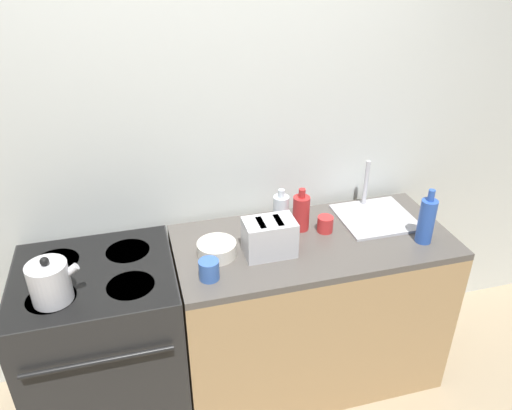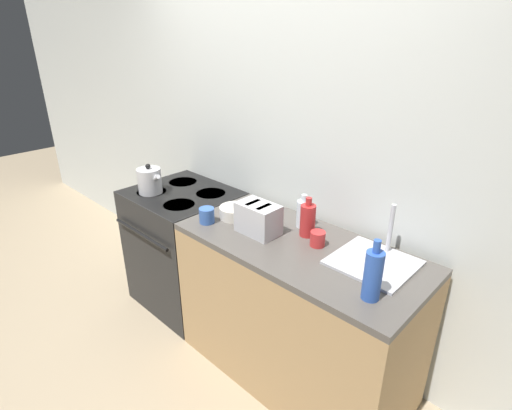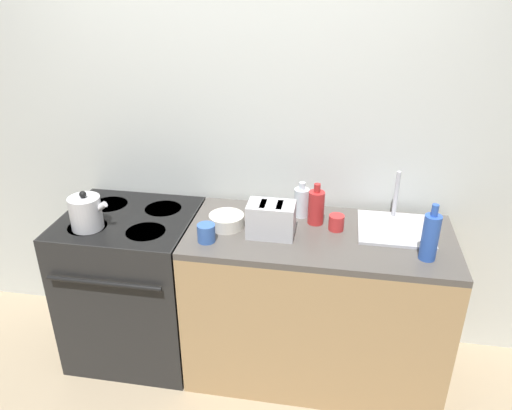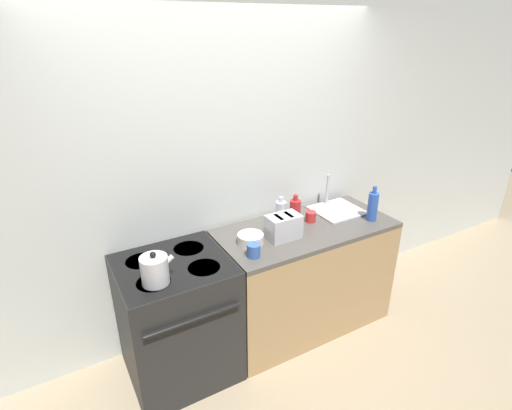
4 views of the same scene
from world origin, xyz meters
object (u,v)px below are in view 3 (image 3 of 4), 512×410
object	(u,v)px
stove	(135,283)
cup_blue	(206,233)
bowl	(227,221)
toaster	(271,219)
kettle	(86,213)
cup_red	(336,223)
bottle_red	(316,207)
bottle_blue	(430,237)
bottle_clear	(301,202)

from	to	relation	value
stove	cup_blue	distance (m)	0.74
stove	cup_blue	world-z (taller)	cup_blue
bowl	toaster	bearing A→B (deg)	-10.83
cup_blue	bowl	xyz separation A→B (m)	(0.07, 0.17, -0.01)
stove	kettle	size ratio (longest dim) A/B	4.26
cup_blue	kettle	bearing A→B (deg)	177.53
cup_red	bottle_red	bearing A→B (deg)	153.33
bottle_red	bottle_blue	xyz separation A→B (m)	(0.56, -0.28, 0.02)
bowl	cup_blue	bearing A→B (deg)	-112.36
cup_red	bowl	distance (m)	0.59
toaster	bottle_red	world-z (taller)	bottle_red
stove	kettle	bearing A→B (deg)	-134.83
bowl	bottle_red	bearing A→B (deg)	14.98
toaster	bowl	xyz separation A→B (m)	(-0.25, 0.05, -0.06)
bottle_blue	cup_red	xyz separation A→B (m)	(-0.44, 0.22, -0.08)
stove	bottle_red	distance (m)	1.20
bottle_clear	bottle_blue	xyz separation A→B (m)	(0.64, -0.35, 0.04)
kettle	bottle_clear	size ratio (longest dim) A/B	1.07
stove	cup_red	bearing A→B (deg)	2.69
bottle_red	bottle_blue	world-z (taller)	bottle_blue
bottle_clear	cup_blue	world-z (taller)	bottle_clear
cup_blue	cup_red	xyz separation A→B (m)	(0.65, 0.24, -0.01)
bottle_clear	cup_red	bearing A→B (deg)	-33.09
toaster	bottle_red	bearing A→B (deg)	37.95
bottle_blue	cup_red	world-z (taller)	bottle_blue
kettle	bottle_red	world-z (taller)	bottle_red
stove	bowl	bearing A→B (deg)	-1.34
cup_blue	bottle_clear	bearing A→B (deg)	38.97
bottle_red	bottle_clear	xyz separation A→B (m)	(-0.09, 0.07, -0.01)
toaster	bottle_red	distance (m)	0.28
toaster	bottle_clear	world-z (taller)	bottle_clear
toaster	bottle_red	size ratio (longest dim) A/B	1.05
bottle_clear	bowl	bearing A→B (deg)	-152.65
toaster	cup_blue	xyz separation A→B (m)	(-0.32, -0.12, -0.04)
bottle_red	bottle_clear	size ratio (longest dim) A/B	1.14
toaster	cup_red	bearing A→B (deg)	19.02
bottle_blue	kettle	bearing A→B (deg)	179.67
toaster	bottle_blue	xyz separation A→B (m)	(0.78, -0.10, 0.03)
bottle_clear	bowl	distance (m)	0.44
kettle	bowl	bearing A→B (deg)	10.73
toaster	cup_blue	size ratio (longest dim) A/B	2.59
stove	cup_red	xyz separation A→B (m)	(1.17, 0.05, 0.49)
bottle_clear	bowl	world-z (taller)	bottle_clear
cup_blue	bowl	bearing A→B (deg)	67.64
bottle_red	bottle_blue	size ratio (longest dim) A/B	0.80
stove	bowl	world-z (taller)	bowl
cup_blue	cup_red	distance (m)	0.70
toaster	bottle_blue	world-z (taller)	bottle_blue
kettle	bottle_red	bearing A→B (deg)	12.40
bottle_blue	bowl	bearing A→B (deg)	171.71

